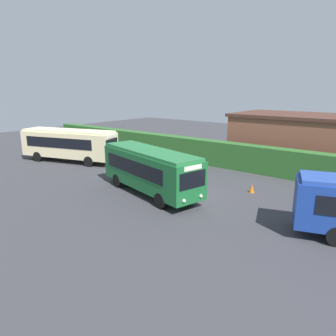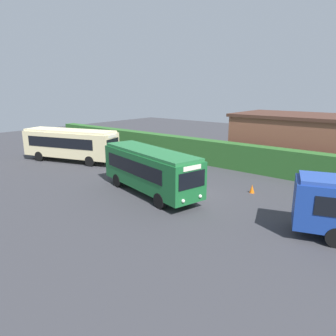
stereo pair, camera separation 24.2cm
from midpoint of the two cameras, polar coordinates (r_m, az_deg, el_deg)
The scene contains 9 objects.
ground_plane at distance 21.48m, azimuth 4.41°, elevation -5.23°, with size 86.72×86.72×0.00m, color #38383D.
bus_cream at distance 32.83m, azimuth -17.40°, elevation 4.40°, with size 10.22×5.48×3.24m.
bus_green at distance 21.50m, azimuth -3.03°, elevation -0.11°, with size 9.16×4.45×3.16m.
person_left at distance 25.37m, azimuth -3.95°, elevation 0.16°, with size 0.30×0.43×1.82m.
person_center at distance 23.09m, azimuth 1.48°, elevation -1.38°, with size 0.53×0.49×1.75m.
person_right at distance 22.30m, azimuth 2.58°, elevation -2.04°, with size 0.49×0.36×1.70m.
hedge_row at distance 28.64m, azimuth 14.75°, elevation 1.81°, with size 55.36×1.32×2.37m, color #2D6228.
depot_building at distance 32.77m, azimuth 24.03°, elevation 4.80°, with size 12.90×7.72×4.85m.
traffic_cone at distance 22.85m, azimuth 15.56°, elevation -3.72°, with size 0.36×0.36×0.60m, color orange.
Camera 2 is at (11.62, -16.55, 7.21)m, focal length 32.97 mm.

